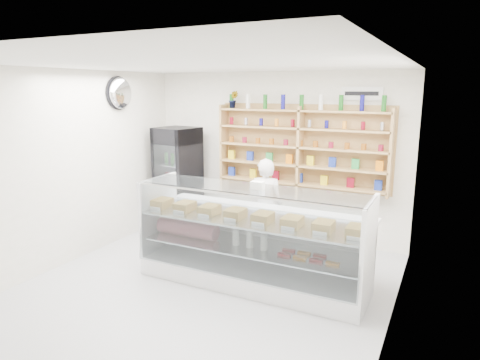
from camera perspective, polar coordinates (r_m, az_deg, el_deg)
The scene contains 8 objects.
room at distance 5.13m, azimuth -5.77°, elevation -0.60°, with size 5.00×5.00×5.00m.
display_counter at distance 5.69m, azimuth 1.59°, elevation -10.25°, with size 3.00×0.89×1.30m.
shop_worker at distance 6.63m, azimuth 3.37°, elevation -3.47°, with size 0.54×0.36×1.49m, color white.
drinks_cooler at distance 7.76m, azimuth -8.27°, elevation 0.13°, with size 0.76×0.74×1.85m.
wall_shelving at distance 6.99m, azimuth 8.04°, elevation 4.34°, with size 2.84×0.28×1.33m.
potted_plant at distance 7.40m, azimuth -0.89°, elevation 10.68°, with size 0.16×0.13×0.29m, color #1E6626.
security_mirror at distance 7.28m, azimuth -15.62°, elevation 11.09°, with size 0.15×0.50×0.50m, color silver.
wall_sign at distance 6.82m, azimuth 15.93°, elevation 11.03°, with size 0.62×0.03×0.20m, color white.
Camera 1 is at (2.68, -4.23, 2.52)m, focal length 32.00 mm.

